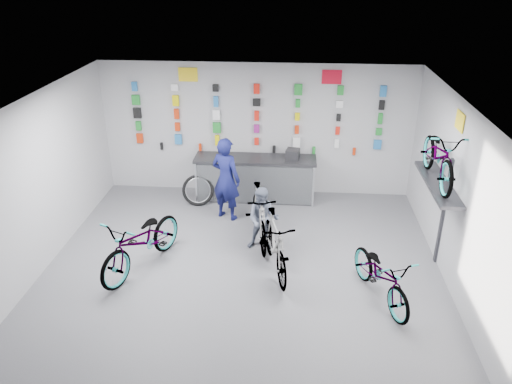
# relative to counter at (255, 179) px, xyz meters

# --- Properties ---
(floor) EXTENTS (8.00, 8.00, 0.00)m
(floor) POSITION_rel_counter_xyz_m (0.00, -3.54, -0.49)
(floor) COLOR #4D4D52
(floor) RESTS_ON ground
(ceiling) EXTENTS (8.00, 8.00, 0.00)m
(ceiling) POSITION_rel_counter_xyz_m (0.00, -3.54, 2.51)
(ceiling) COLOR white
(ceiling) RESTS_ON wall_back
(wall_back) EXTENTS (7.00, 0.00, 7.00)m
(wall_back) POSITION_rel_counter_xyz_m (0.00, 0.46, 1.01)
(wall_back) COLOR #AEAEB1
(wall_back) RESTS_ON floor
(wall_left) EXTENTS (0.00, 8.00, 8.00)m
(wall_left) POSITION_rel_counter_xyz_m (-3.50, -3.54, 1.01)
(wall_left) COLOR #AEAEB1
(wall_left) RESTS_ON floor
(wall_right) EXTENTS (0.00, 8.00, 8.00)m
(wall_right) POSITION_rel_counter_xyz_m (3.50, -3.54, 1.01)
(wall_right) COLOR #AEAEB1
(wall_right) RESTS_ON floor
(counter) EXTENTS (2.70, 0.66, 1.00)m
(counter) POSITION_rel_counter_xyz_m (0.00, 0.00, 0.00)
(counter) COLOR black
(counter) RESTS_ON floor
(merch_wall) EXTENTS (5.57, 0.08, 1.57)m
(merch_wall) POSITION_rel_counter_xyz_m (-0.15, 0.39, 1.32)
(merch_wall) COLOR red
(merch_wall) RESTS_ON wall_back
(wall_bracket) EXTENTS (0.39, 1.90, 2.00)m
(wall_bracket) POSITION_rel_counter_xyz_m (3.33, -2.34, 0.98)
(wall_bracket) COLOR #333338
(wall_bracket) RESTS_ON wall_right
(sign_left) EXTENTS (0.42, 0.02, 0.30)m
(sign_left) POSITION_rel_counter_xyz_m (-1.50, 0.44, 2.23)
(sign_left) COLOR yellow
(sign_left) RESTS_ON wall_back
(sign_right) EXTENTS (0.42, 0.02, 0.30)m
(sign_right) POSITION_rel_counter_xyz_m (1.60, 0.44, 2.23)
(sign_right) COLOR red
(sign_right) RESTS_ON wall_back
(sign_side) EXTENTS (0.02, 0.40, 0.30)m
(sign_side) POSITION_rel_counter_xyz_m (3.48, -2.34, 2.16)
(sign_side) COLOR yellow
(sign_side) RESTS_ON wall_right
(bike_left) EXTENTS (1.46, 2.17, 1.08)m
(bike_left) POSITION_rel_counter_xyz_m (-1.75, -2.97, 0.05)
(bike_left) COLOR gray
(bike_left) RESTS_ON floor
(bike_center) EXTENTS (0.92, 1.85, 1.07)m
(bike_center) POSITION_rel_counter_xyz_m (0.58, -2.86, 0.05)
(bike_center) COLOR gray
(bike_center) RESTS_ON floor
(bike_right) EXTENTS (1.17, 1.84, 0.91)m
(bike_right) POSITION_rel_counter_xyz_m (2.30, -3.54, -0.03)
(bike_right) COLOR gray
(bike_right) RESTS_ON floor
(bike_service) EXTENTS (0.86, 1.88, 1.09)m
(bike_service) POSITION_rel_counter_xyz_m (0.23, -1.86, 0.06)
(bike_service) COLOR gray
(bike_service) RESTS_ON floor
(bike_wall) EXTENTS (0.63, 1.80, 0.95)m
(bike_wall) POSITION_rel_counter_xyz_m (3.25, -2.34, 1.57)
(bike_wall) COLOR gray
(bike_wall) RESTS_ON wall_bracket
(clerk) EXTENTS (0.77, 0.66, 1.78)m
(clerk) POSITION_rel_counter_xyz_m (-0.53, -0.95, 0.40)
(clerk) COLOR #11154C
(clerk) RESTS_ON floor
(customer) EXTENTS (0.62, 0.49, 1.24)m
(customer) POSITION_rel_counter_xyz_m (0.32, -2.13, 0.13)
(customer) COLOR slate
(customer) RESTS_ON floor
(spare_wheel) EXTENTS (0.73, 0.38, 0.69)m
(spare_wheel) POSITION_rel_counter_xyz_m (-1.25, -0.37, -0.15)
(spare_wheel) COLOR black
(spare_wheel) RESTS_ON floor
(register) EXTENTS (0.33, 0.35, 0.22)m
(register) POSITION_rel_counter_xyz_m (0.83, 0.01, 0.62)
(register) COLOR black
(register) RESTS_ON counter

